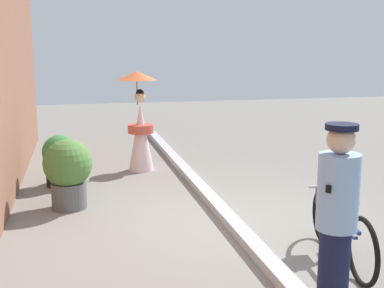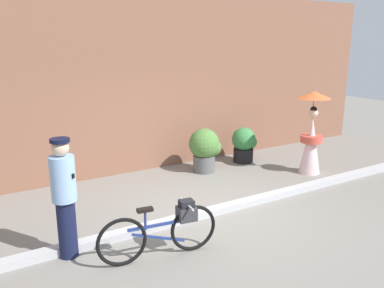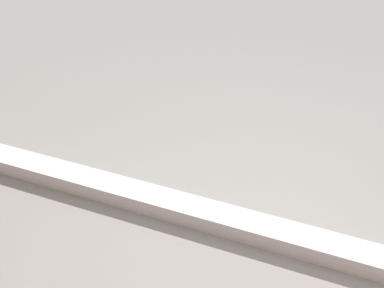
{
  "view_description": "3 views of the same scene",
  "coord_description": "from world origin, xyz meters",
  "px_view_note": "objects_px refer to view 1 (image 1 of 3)",
  "views": [
    {
      "loc": [
        -6.06,
        1.93,
        2.33
      ],
      "look_at": [
        0.24,
        0.45,
        1.06
      ],
      "focal_mm": 46.32,
      "sensor_mm": 36.0,
      "label": 1
    },
    {
      "loc": [
        -3.7,
        -5.42,
        3.0
      ],
      "look_at": [
        -0.15,
        0.48,
        1.2
      ],
      "focal_mm": 37.44,
      "sensor_mm": 36.0,
      "label": 2
    },
    {
      "loc": [
        -0.24,
        2.32,
        2.4
      ],
      "look_at": [
        0.5,
        0.47,
        0.98
      ],
      "focal_mm": 46.78,
      "sensor_mm": 36.0,
      "label": 3
    }
  ],
  "objects_px": {
    "bicycle_near_officer": "(338,222)",
    "potted_plant_by_door": "(61,159)",
    "potted_plant_small": "(69,170)",
    "person_officer": "(336,220)",
    "person_with_parasol": "(140,122)"
  },
  "relations": [
    {
      "from": "person_officer",
      "to": "potted_plant_by_door",
      "type": "relative_size",
      "value": 1.97
    },
    {
      "from": "potted_plant_by_door",
      "to": "potted_plant_small",
      "type": "relative_size",
      "value": 0.86
    },
    {
      "from": "potted_plant_by_door",
      "to": "bicycle_near_officer",
      "type": "bearing_deg",
      "value": -141.29
    },
    {
      "from": "bicycle_near_officer",
      "to": "potted_plant_by_door",
      "type": "relative_size",
      "value": 1.99
    },
    {
      "from": "person_with_parasol",
      "to": "potted_plant_small",
      "type": "relative_size",
      "value": 1.84
    },
    {
      "from": "bicycle_near_officer",
      "to": "potted_plant_by_door",
      "type": "distance_m",
      "value": 4.88
    },
    {
      "from": "bicycle_near_officer",
      "to": "person_with_parasol",
      "type": "relative_size",
      "value": 0.93
    },
    {
      "from": "person_officer",
      "to": "potted_plant_by_door",
      "type": "xyz_separation_m",
      "value": [
        4.99,
        2.34,
        -0.46
      ]
    },
    {
      "from": "bicycle_near_officer",
      "to": "person_officer",
      "type": "relative_size",
      "value": 1.01
    },
    {
      "from": "bicycle_near_officer",
      "to": "person_with_parasol",
      "type": "distance_m",
      "value": 4.88
    },
    {
      "from": "potted_plant_small",
      "to": "bicycle_near_officer",
      "type": "bearing_deg",
      "value": -131.2
    },
    {
      "from": "person_officer",
      "to": "potted_plant_by_door",
      "type": "distance_m",
      "value": 5.53
    },
    {
      "from": "bicycle_near_officer",
      "to": "potted_plant_by_door",
      "type": "height_order",
      "value": "potted_plant_by_door"
    },
    {
      "from": "bicycle_near_officer",
      "to": "potted_plant_small",
      "type": "bearing_deg",
      "value": 48.8
    },
    {
      "from": "bicycle_near_officer",
      "to": "potted_plant_by_door",
      "type": "bearing_deg",
      "value": 38.71
    }
  ]
}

